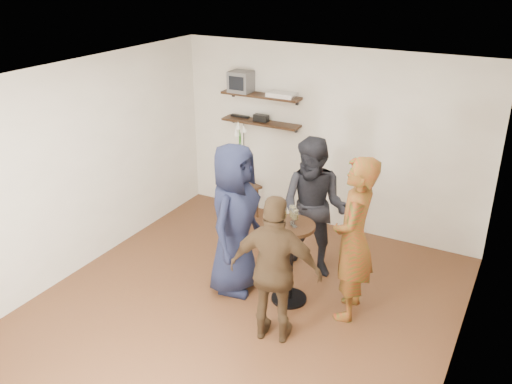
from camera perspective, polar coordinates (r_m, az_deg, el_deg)
room at (r=5.60m, az=-1.88°, el=-1.53°), size 4.58×5.08×2.68m
shelf_upper at (r=7.85m, az=0.52°, el=10.13°), size 1.20×0.25×0.04m
shelf_lower at (r=7.95m, az=0.51°, el=7.33°), size 1.20×0.25×0.04m
crt_monitor at (r=7.96m, az=-1.54°, el=11.56°), size 0.32×0.30×0.30m
dvd_deck at (r=7.69m, az=2.75°, el=10.19°), size 0.40×0.24×0.06m
radio at (r=7.93m, az=0.54°, el=7.79°), size 0.22×0.10×0.10m
power_strip at (r=8.16m, az=-1.68°, el=7.98°), size 0.30×0.05×0.03m
side_table at (r=8.05m, az=-1.64°, el=0.07°), size 0.59×0.59×0.56m
vase_lilies at (r=7.90m, az=-1.68°, el=2.81°), size 0.20×0.20×1.02m
drinks_table at (r=6.11m, az=3.63°, el=-6.36°), size 0.54×0.54×0.98m
wine_glass_fl at (r=5.88m, az=2.90°, el=-2.15°), size 0.07×0.07×0.22m
wine_glass_fr at (r=5.84m, az=4.14°, el=-2.46°), size 0.07×0.07×0.21m
wine_glass_bl at (r=5.94m, az=3.85°, el=-2.03°), size 0.07×0.07×0.20m
wine_glass_br at (r=5.87m, az=3.94°, el=-2.19°), size 0.07×0.07×0.22m
person_plaid at (r=5.84m, az=10.22°, el=-4.91°), size 0.54×0.73×1.85m
person_dark at (r=6.57m, az=6.10°, el=-1.75°), size 0.87×0.69×1.76m
person_navy at (r=6.21m, az=-2.31°, el=-2.88°), size 0.65×0.94×1.82m
person_brown at (r=5.44m, az=2.06°, el=-8.28°), size 1.00×0.59×1.61m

